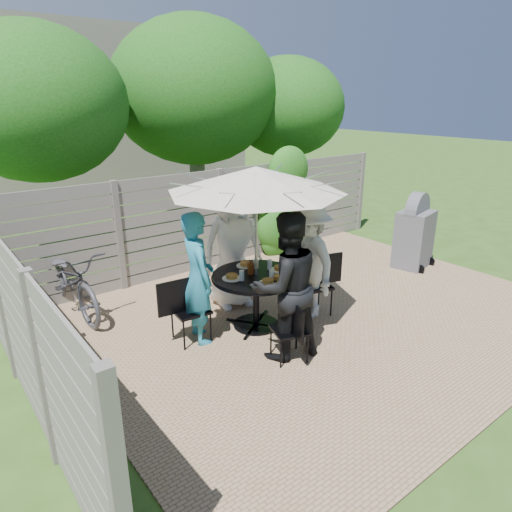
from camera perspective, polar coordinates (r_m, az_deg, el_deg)
backyard_envelope at (r=15.06m, az=-20.49°, el=16.40°), size 60.00×60.00×5.00m
patio_table at (r=6.34m, az=0.01°, el=-4.35°), size 1.45×1.45×0.80m
umbrella at (r=5.88m, az=0.01°, el=9.54°), size 2.79×2.79×2.27m
chair_back at (r=7.26m, az=-3.24°, el=-3.58°), size 0.53×0.70×0.91m
person_back at (r=6.90m, az=-2.93°, el=1.23°), size 1.05×0.80×1.91m
chair_left at (r=6.15m, az=-8.23°, el=-8.24°), size 0.68×0.48×0.92m
person_left at (r=5.93m, az=-7.27°, el=-2.78°), size 0.55×0.72×1.77m
chair_front at (r=5.71m, az=4.20°, el=-10.68°), size 0.51×0.64×0.83m
person_front at (r=5.51m, az=3.71°, el=-3.88°), size 1.04×0.89×1.87m
chair_right at (r=6.88m, az=7.34°, el=-5.04°), size 0.71×0.55×0.92m
person_right at (r=6.59m, az=6.55°, el=-0.67°), size 0.86×1.22×1.72m
plate_back at (r=6.54m, az=-1.33°, el=-1.07°), size 0.26×0.26×0.06m
plate_left at (r=6.10m, az=-3.05°, el=-2.65°), size 0.26×0.26×0.06m
plate_front at (r=5.93m, az=1.50°, el=-3.28°), size 0.26×0.26×0.06m
plate_right at (r=6.38m, az=2.94°, el=-1.62°), size 0.26×0.26×0.06m
plate_extra at (r=6.06m, az=2.77°, el=-2.80°), size 0.24×0.24×0.06m
glass_left at (r=6.03m, az=-1.80°, el=-2.44°), size 0.07×0.07×0.14m
glass_front at (r=6.04m, az=1.96°, el=-2.39°), size 0.07×0.07×0.14m
glass_right at (r=6.41m, az=1.71°, el=-1.07°), size 0.07×0.07×0.14m
syrup_jug at (r=6.23m, az=-0.68°, el=-1.59°), size 0.09×0.09×0.16m
coffee_cup at (r=6.45m, az=-0.02°, el=-1.04°), size 0.08×0.08×0.12m
bicycle at (r=7.29m, az=-22.11°, el=-2.90°), size 0.82×2.01×1.03m
bbq_grill at (r=9.06m, az=19.19°, el=2.65°), size 0.81×0.69×1.45m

